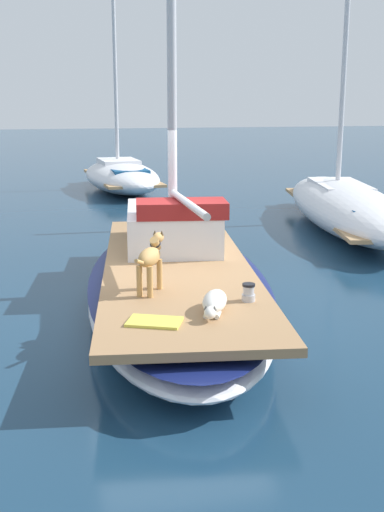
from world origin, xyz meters
name	(u,v)px	position (x,y,z in m)	size (l,w,h in m)	color
ground_plane	(177,307)	(0.00, 0.00, 0.00)	(120.00, 120.00, 0.00)	navy
sailboat_main	(177,285)	(0.00, 0.00, 0.34)	(3.44, 7.50, 0.66)	white
mast_main	(174,61)	(0.12, 0.73, 3.48)	(0.14, 2.27, 6.32)	silver
cabin_house	(173,225)	(0.16, 1.11, 1.01)	(1.68, 2.39, 0.84)	silver
dog_white	(215,303)	(-0.01, -2.19, 0.77)	(0.48, 0.91, 0.22)	silver
dog_tan	(151,258)	(-0.58, -1.28, 1.08)	(0.51, 0.87, 0.70)	tan
deck_winch	(249,293)	(0.47, -1.90, 0.76)	(0.16, 0.16, 0.21)	#B7B7BC
deck_towel	(154,322)	(-0.72, -2.41, 0.68)	(0.56, 0.36, 0.03)	#D8D14C
moored_boat_far_astern	(121,175)	(0.59, 12.33, 0.52)	(2.65, 5.85, 6.39)	white
moored_boat_starboard_side	(345,205)	(4.95, 4.85, 0.56)	(3.48, 8.00, 5.65)	white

